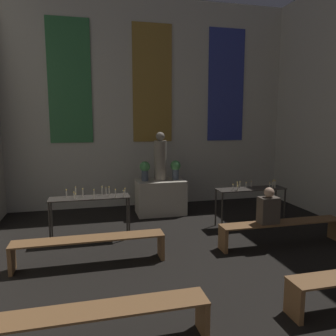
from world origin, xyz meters
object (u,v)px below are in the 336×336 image
at_px(pew_third_left, 92,320).
at_px(pew_back_right, 282,227).
at_px(statue, 160,158).
at_px(candle_rack_left, 90,202).
at_px(flower_vase_left, 145,169).
at_px(altar, 160,197).
at_px(flower_vase_right, 175,168).
at_px(person_seated, 268,208).
at_px(pew_back_left, 90,244).
at_px(candle_rack_right, 251,193).

bearing_deg(pew_third_left, pew_back_right, 30.77).
xyz_separation_m(statue, candle_rack_left, (-1.74, -1.42, -0.67)).
relative_size(flower_vase_left, candle_rack_left, 0.31).
relative_size(altar, flower_vase_left, 2.48).
bearing_deg(statue, pew_third_left, -110.47).
height_order(flower_vase_right, person_seated, flower_vase_right).
distance_m(pew_back_left, pew_back_right, 3.54).
xyz_separation_m(pew_back_left, person_seated, (3.24, 0.00, 0.40)).
bearing_deg(pew_third_left, candle_rack_right, 43.32).
height_order(candle_rack_right, pew_third_left, candle_rack_right).
relative_size(altar, candle_rack_left, 0.77).
bearing_deg(altar, pew_third_left, -110.47).
bearing_deg(flower_vase_right, pew_back_right, -62.39).
distance_m(statue, pew_back_right, 3.35).
height_order(altar, pew_back_left, altar).
xyz_separation_m(altar, pew_back_left, (-1.77, -2.63, -0.09)).
distance_m(flower_vase_right, candle_rack_left, 2.59).
bearing_deg(pew_back_right, flower_vase_left, 129.39).
relative_size(pew_third_left, pew_back_right, 1.00).
relative_size(statue, person_seated, 1.78).
height_order(flower_vase_left, candle_rack_right, flower_vase_left).
height_order(candle_rack_left, candle_rack_right, candle_rack_left).
xyz_separation_m(candle_rack_right, pew_third_left, (-3.52, -3.32, -0.40)).
height_order(statue, flower_vase_right, statue).
bearing_deg(candle_rack_right, candle_rack_left, 179.99).
bearing_deg(altar, person_seated, -60.87).
bearing_deg(statue, flower_vase_left, 180.00).
bearing_deg(flower_vase_left, candle_rack_right, -33.53).
height_order(statue, person_seated, statue).
relative_size(pew_third_left, pew_back_left, 1.00).
relative_size(flower_vase_right, pew_back_left, 0.20).
bearing_deg(candle_rack_right, person_seated, -103.17).
xyz_separation_m(flower_vase_left, candle_rack_left, (-1.35, -1.42, -0.40)).
bearing_deg(person_seated, flower_vase_left, 125.23).
bearing_deg(candle_rack_left, pew_back_left, -91.33).
relative_size(candle_rack_right, pew_back_left, 0.64).
distance_m(altar, statue, 0.99).
xyz_separation_m(candle_rack_right, pew_back_left, (-3.52, -1.21, -0.40)).
xyz_separation_m(flower_vase_right, pew_third_left, (-2.16, -4.74, -0.81)).
height_order(altar, person_seated, person_seated).
xyz_separation_m(flower_vase_left, flower_vase_right, (0.78, 0.00, 0.00)).
distance_m(statue, flower_vase_left, 0.47).
bearing_deg(candle_rack_left, flower_vase_right, 33.63).
relative_size(altar, pew_back_left, 0.49).
relative_size(pew_back_right, person_seated, 3.60).
height_order(flower_vase_left, pew_back_left, flower_vase_left).
bearing_deg(pew_back_right, altar, 123.90).
bearing_deg(candle_rack_right, statue, 140.95).
height_order(pew_back_right, person_seated, person_seated).
distance_m(candle_rack_left, candle_rack_right, 3.49).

